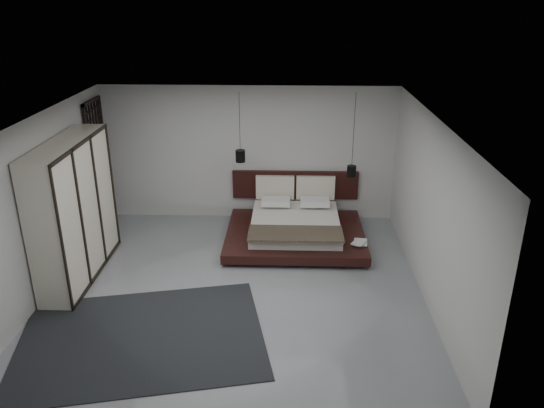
{
  "coord_description": "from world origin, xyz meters",
  "views": [
    {
      "loc": [
        0.85,
        -7.48,
        4.54
      ],
      "look_at": [
        0.54,
        1.2,
        1.02
      ],
      "focal_mm": 35.0,
      "sensor_mm": 36.0,
      "label": 1
    }
  ],
  "objects_px": {
    "pendant_left": "(240,156)",
    "rug": "(142,337)",
    "bed": "(295,226)",
    "pendant_right": "(351,171)",
    "wardrobe": "(74,211)",
    "lattice_screen": "(99,165)"
  },
  "relations": [
    {
      "from": "pendant_right",
      "to": "rug",
      "type": "relative_size",
      "value": 0.48
    },
    {
      "from": "rug",
      "to": "pendant_left",
      "type": "bearing_deg",
      "value": 73.47
    },
    {
      "from": "lattice_screen",
      "to": "pendant_right",
      "type": "xyz_separation_m",
      "value": [
        4.99,
        -0.14,
        -0.01
      ]
    },
    {
      "from": "pendant_right",
      "to": "rug",
      "type": "xyz_separation_m",
      "value": [
        -3.24,
        -3.67,
        -1.28
      ]
    },
    {
      "from": "bed",
      "to": "pendant_right",
      "type": "bearing_deg",
      "value": 20.24
    },
    {
      "from": "bed",
      "to": "rug",
      "type": "bearing_deg",
      "value": -123.49
    },
    {
      "from": "bed",
      "to": "pendant_right",
      "type": "xyz_separation_m",
      "value": [
        1.08,
        0.4,
        1.01
      ]
    },
    {
      "from": "wardrobe",
      "to": "rug",
      "type": "xyz_separation_m",
      "value": [
        1.5,
        -1.79,
        -1.16
      ]
    },
    {
      "from": "wardrobe",
      "to": "pendant_left",
      "type": "bearing_deg",
      "value": 36.03
    },
    {
      "from": "lattice_screen",
      "to": "rug",
      "type": "xyz_separation_m",
      "value": [
        1.75,
        -3.81,
        -1.29
      ]
    },
    {
      "from": "wardrobe",
      "to": "rug",
      "type": "distance_m",
      "value": 2.61
    },
    {
      "from": "pendant_left",
      "to": "pendant_right",
      "type": "relative_size",
      "value": 0.83
    },
    {
      "from": "pendant_left",
      "to": "lattice_screen",
      "type": "bearing_deg",
      "value": 177.2
    },
    {
      "from": "bed",
      "to": "pendant_right",
      "type": "distance_m",
      "value": 1.53
    },
    {
      "from": "bed",
      "to": "pendant_right",
      "type": "relative_size",
      "value": 1.61
    },
    {
      "from": "pendant_right",
      "to": "wardrobe",
      "type": "distance_m",
      "value": 5.1
    },
    {
      "from": "lattice_screen",
      "to": "bed",
      "type": "relative_size",
      "value": 0.99
    },
    {
      "from": "bed",
      "to": "pendant_left",
      "type": "xyz_separation_m",
      "value": [
        -1.08,
        0.4,
        1.29
      ]
    },
    {
      "from": "pendant_left",
      "to": "rug",
      "type": "height_order",
      "value": "pendant_left"
    },
    {
      "from": "bed",
      "to": "wardrobe",
      "type": "height_order",
      "value": "wardrobe"
    },
    {
      "from": "lattice_screen",
      "to": "pendant_right",
      "type": "height_order",
      "value": "pendant_right"
    },
    {
      "from": "pendant_left",
      "to": "pendant_right",
      "type": "xyz_separation_m",
      "value": [
        2.15,
        0.0,
        -0.28
      ]
    }
  ]
}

